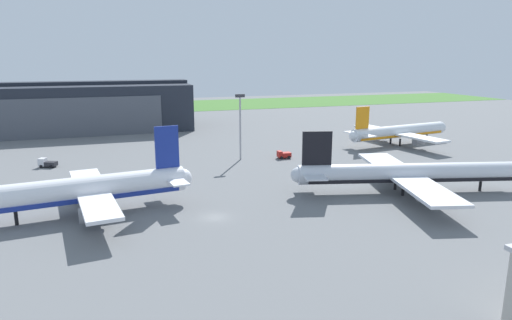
{
  "coord_description": "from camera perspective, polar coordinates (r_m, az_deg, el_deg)",
  "views": [
    {
      "loc": [
        -15.99,
        -68.75,
        25.88
      ],
      "look_at": [
        14.45,
        21.5,
        3.93
      ],
      "focal_mm": 31.53,
      "sensor_mm": 36.0,
      "label": 1
    }
  ],
  "objects": [
    {
      "name": "apron_light_mast",
      "position": [
        113.88,
        -2.02,
        4.94
      ],
      "size": [
        2.4,
        0.5,
        16.77
      ],
      "color": "#99999E",
      "rests_on": "ground_plane"
    },
    {
      "name": "maintenance_hangar",
      "position": [
        173.37,
        -24.48,
        5.98
      ],
      "size": [
        94.63,
        30.05,
        17.42
      ],
      "color": "#232833",
      "rests_on": "ground_plane"
    },
    {
      "name": "airliner_near_left",
      "position": [
        91.88,
        18.74,
        -1.66
      ],
      "size": [
        45.09,
        38.67,
        12.28
      ],
      "color": "silver",
      "rests_on": "ground_plane"
    },
    {
      "name": "ground_plane",
      "position": [
        75.17,
        -5.25,
        -7.22
      ],
      "size": [
        440.0,
        440.0,
        0.0
      ],
      "primitive_type": "plane",
      "color": "slate"
    },
    {
      "name": "airliner_far_left",
      "position": [
        141.52,
        17.72,
        3.42
      ],
      "size": [
        37.28,
        34.11,
        12.16
      ],
      "color": "silver",
      "rests_on": "ground_plane"
    },
    {
      "name": "fuel_bowser",
      "position": [
        118.71,
        -25.01,
        -0.34
      ],
      "size": [
        4.51,
        3.35,
        2.17
      ],
      "color": "silver",
      "rests_on": "ground_plane"
    },
    {
      "name": "baggage_tug",
      "position": [
        117.17,
        3.52,
        0.69
      ],
      "size": [
        3.48,
        2.47,
        1.99
      ],
      "color": "#AD1E19",
      "rests_on": "ground_plane"
    },
    {
      "name": "airliner_near_right",
      "position": [
        79.69,
        -20.65,
        -3.63
      ],
      "size": [
        35.81,
        31.43,
        14.11
      ],
      "color": "white",
      "rests_on": "ground_plane"
    },
    {
      "name": "grass_field_strip",
      "position": [
        244.52,
        -14.88,
        6.48
      ],
      "size": [
        440.0,
        56.0,
        0.08
      ],
      "primitive_type": "cube",
      "color": "#42752F",
      "rests_on": "ground_plane"
    }
  ]
}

